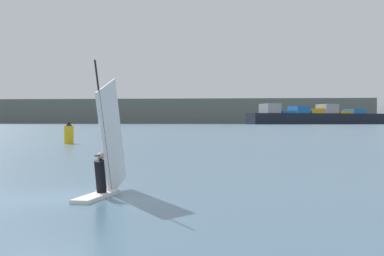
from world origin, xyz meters
name	(u,v)px	position (x,y,z in m)	size (l,w,h in m)	color
ground_plane	(49,200)	(0.00, 0.00, 0.00)	(4000.00, 4000.00, 0.00)	#476B84
windsurfer	(105,161)	(1.47, 1.18, 1.12)	(0.94, 4.18, 4.48)	white
cargo_ship	(332,116)	(111.68, 612.95, 9.08)	(192.49, 97.55, 37.60)	black
distant_headland	(229,114)	(-7.12, 942.73, 17.08)	(727.85, 430.36, 34.16)	#60665B
channel_buoy	(69,134)	(-12.61, 42.82, 1.11)	(1.03, 1.03, 2.45)	yellow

